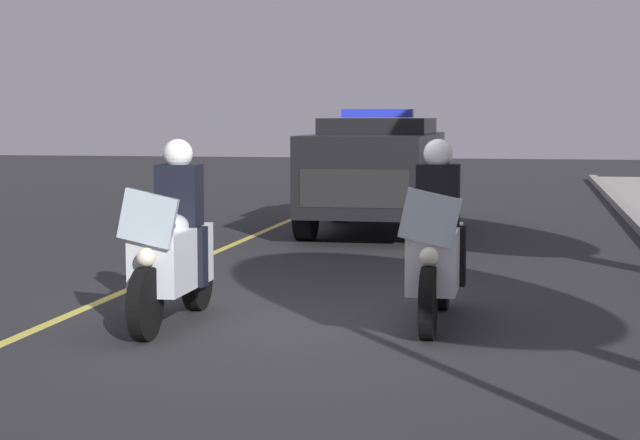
{
  "coord_description": "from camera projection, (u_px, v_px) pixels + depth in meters",
  "views": [
    {
      "loc": [
        9.79,
        2.05,
        1.93
      ],
      "look_at": [
        -0.66,
        0.0,
        0.9
      ],
      "focal_mm": 60.32,
      "sensor_mm": 36.0,
      "label": 1
    }
  ],
  "objects": [
    {
      "name": "ground_plane",
      "position": [
        307.0,
        321.0,
        10.14
      ],
      "size": [
        80.0,
        80.0,
        0.0
      ],
      "primitive_type": "plane",
      "color": "#28282B"
    },
    {
      "name": "lane_stripe_center",
      "position": [
        75.0,
        312.0,
        10.59
      ],
      "size": [
        48.0,
        0.12,
        0.01
      ],
      "primitive_type": "cube",
      "color": "#E0D14C",
      "rests_on": "ground"
    },
    {
      "name": "police_motorcycle_lead_left",
      "position": [
        173.0,
        249.0,
        9.95
      ],
      "size": [
        2.14,
        0.56,
        1.72
      ],
      "color": "black",
      "rests_on": "ground"
    },
    {
      "name": "police_motorcycle_lead_right",
      "position": [
        436.0,
        249.0,
        10.0
      ],
      "size": [
        2.14,
        0.56,
        1.72
      ],
      "color": "black",
      "rests_on": "ground"
    },
    {
      "name": "police_suv",
      "position": [
        377.0,
        168.0,
        18.04
      ],
      "size": [
        4.92,
        2.1,
        2.05
      ],
      "color": "black",
      "rests_on": "ground"
    }
  ]
}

